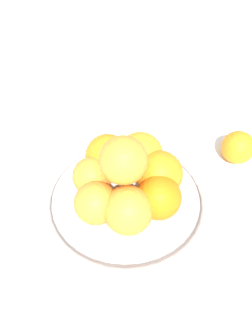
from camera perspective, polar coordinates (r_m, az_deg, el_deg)
name	(u,v)px	position (r m, az deg, el deg)	size (l,w,h in m)	color
ground_plane	(126,206)	(0.61, 0.00, -6.67)	(4.00, 4.00, 0.00)	silver
fruit_bowl	(126,200)	(0.59, 0.00, -5.61)	(0.31, 0.31, 0.04)	silver
orange_pile	(128,177)	(0.54, 0.36, -1.51)	(0.20, 0.19, 0.14)	orange
stray_orange	(238,147)	(0.70, 18.92, 3.42)	(0.07, 0.07, 0.07)	orange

